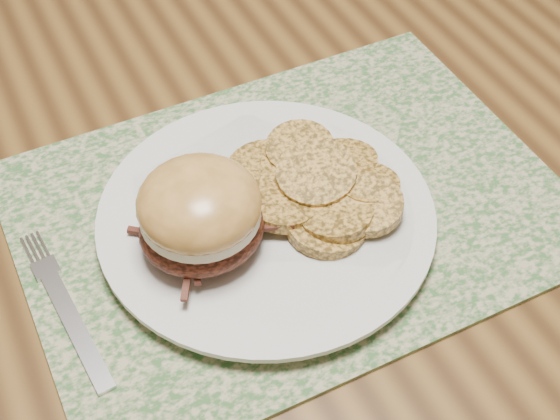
% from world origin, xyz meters
% --- Properties ---
extents(ground, '(3.50, 3.50, 0.00)m').
position_xyz_m(ground, '(0.00, 0.00, 0.00)').
color(ground, brown).
rests_on(ground, ground).
extents(dining_table, '(1.50, 0.90, 0.75)m').
position_xyz_m(dining_table, '(0.00, 0.00, 0.67)').
color(dining_table, brown).
rests_on(dining_table, ground).
extents(placemat, '(0.45, 0.33, 0.00)m').
position_xyz_m(placemat, '(-0.13, -0.17, 0.75)').
color(placemat, '#396333').
rests_on(placemat, dining_table).
extents(dinner_plate, '(0.26, 0.26, 0.02)m').
position_xyz_m(dinner_plate, '(-0.16, -0.18, 0.76)').
color(dinner_plate, silver).
rests_on(dinner_plate, placemat).
extents(pork_sandwich, '(0.11, 0.10, 0.07)m').
position_xyz_m(pork_sandwich, '(-0.22, -0.19, 0.81)').
color(pork_sandwich, black).
rests_on(pork_sandwich, dinner_plate).
extents(roasted_potatoes, '(0.14, 0.15, 0.04)m').
position_xyz_m(roasted_potatoes, '(-0.11, -0.18, 0.78)').
color(roasted_potatoes, '#BA8636').
rests_on(roasted_potatoes, dinner_plate).
extents(fork, '(0.03, 0.17, 0.00)m').
position_xyz_m(fork, '(-0.33, -0.19, 0.76)').
color(fork, silver).
rests_on(fork, placemat).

